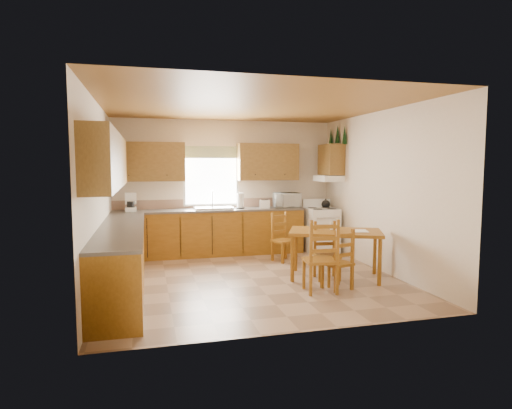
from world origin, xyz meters
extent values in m
plane|color=#9E7E61|center=(0.00, 0.00, 0.00)|extent=(4.50, 4.50, 0.00)
plane|color=brown|center=(0.00, 0.00, 2.70)|extent=(4.50, 4.50, 0.00)
plane|color=beige|center=(-2.25, 0.00, 1.35)|extent=(4.50, 4.50, 0.00)
plane|color=beige|center=(2.25, 0.00, 1.35)|extent=(4.50, 4.50, 0.00)
plane|color=beige|center=(0.00, 2.25, 1.35)|extent=(4.50, 4.50, 0.00)
plane|color=beige|center=(0.00, -2.25, 1.35)|extent=(4.50, 4.50, 0.00)
cube|color=#8A5617|center=(-0.38, 1.95, 0.44)|extent=(3.75, 0.60, 0.88)
cube|color=#8A5617|center=(-1.95, -0.15, 0.44)|extent=(0.60, 3.60, 0.88)
cube|color=#544E48|center=(-0.38, 1.95, 0.90)|extent=(3.75, 0.63, 0.04)
cube|color=#544E48|center=(-1.95, -0.15, 0.90)|extent=(0.63, 3.60, 0.04)
cube|color=#96735E|center=(-0.38, 2.24, 1.01)|extent=(3.75, 0.01, 0.18)
cube|color=brown|center=(-1.55, 2.08, 1.85)|extent=(1.41, 0.33, 0.75)
cube|color=brown|center=(0.86, 2.08, 1.85)|extent=(1.25, 0.33, 0.75)
cube|color=brown|center=(-2.08, -0.15, 1.85)|extent=(0.33, 3.60, 0.75)
cube|color=brown|center=(2.08, 1.65, 1.90)|extent=(0.33, 0.62, 0.62)
cube|color=white|center=(2.03, 1.65, 1.52)|extent=(0.44, 0.62, 0.12)
cube|color=white|center=(-0.30, 2.22, 1.55)|extent=(1.13, 0.02, 1.18)
cube|color=white|center=(-0.30, 2.21, 1.55)|extent=(1.05, 0.01, 1.10)
cube|color=#58783E|center=(-0.30, 2.19, 2.05)|extent=(1.19, 0.01, 0.24)
cube|color=silver|center=(-0.30, 1.95, 0.94)|extent=(0.75, 0.45, 0.04)
cone|color=black|center=(2.21, 1.33, 2.38)|extent=(0.22, 0.22, 0.36)
cone|color=black|center=(2.21, 1.65, 2.42)|extent=(0.22, 0.22, 0.36)
cone|color=black|center=(2.21, 1.97, 2.38)|extent=(0.22, 0.22, 0.36)
cube|color=white|center=(1.88, 1.62, 0.45)|extent=(0.63, 0.65, 0.89)
cube|color=white|center=(-1.88, 1.93, 1.11)|extent=(0.23, 0.28, 0.38)
cylinder|color=white|center=(0.24, 1.93, 1.08)|extent=(0.18, 0.18, 0.31)
cube|color=white|center=(0.73, 1.85, 1.00)|extent=(0.23, 0.17, 0.17)
imported|color=white|center=(1.23, 1.94, 1.07)|extent=(0.52, 0.40, 0.30)
cube|color=#8A5617|center=(1.30, -0.27, 0.38)|extent=(1.63, 1.32, 0.76)
cube|color=#8A5617|center=(1.07, -0.85, 0.44)|extent=(0.46, 0.44, 0.88)
cube|color=#8A5617|center=(0.78, -0.92, 0.52)|extent=(0.48, 0.46, 1.04)
cube|color=#8A5617|center=(0.88, 1.05, 0.45)|extent=(0.48, 0.47, 0.90)
cube|color=#8A5617|center=(1.14, -0.32, 0.45)|extent=(0.42, 0.40, 0.89)
cube|color=white|center=(1.66, -0.40, 0.76)|extent=(0.31, 0.36, 0.00)
cube|color=white|center=(1.30, -0.19, 0.83)|extent=(0.10, 0.02, 0.13)
camera|label=1|loc=(-1.58, -6.44, 1.80)|focal=30.00mm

